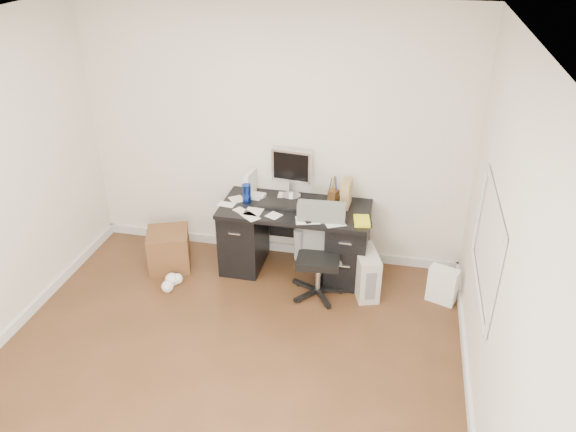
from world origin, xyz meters
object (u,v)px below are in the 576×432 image
lcd_monitor (291,174)px  keyboard (283,205)px  office_chair (319,253)px  wicker_basket (169,249)px  pc_tower (365,272)px  desk (295,237)px

lcd_monitor → keyboard: bearing=-94.6°
office_chair → wicker_basket: 1.65m
wicker_basket → lcd_monitor: bearing=19.7°
lcd_monitor → keyboard: (-0.04, -0.23, -0.25)m
keyboard → pc_tower: (0.89, -0.23, -0.54)m
keyboard → pc_tower: bearing=-13.9°
desk → keyboard: size_ratio=3.07×
wicker_basket → keyboard: bearing=10.1°
office_chair → lcd_monitor: bearing=120.3°
desk → lcd_monitor: size_ratio=2.86×
lcd_monitor → pc_tower: lcd_monitor is taller
desk → pc_tower: 0.81m
desk → office_chair: 0.48m
office_chair → wicker_basket: office_chair is taller
office_chair → pc_tower: 0.53m
keyboard → pc_tower: keyboard is taller
desk → lcd_monitor: bearing=111.0°
keyboard → wicker_basket: (-1.19, -0.21, -0.55)m
pc_tower → keyboard: bearing=147.1°
desk → keyboard: (-0.13, -0.00, 0.36)m
desk → pc_tower: bearing=-17.4°
pc_tower → wicker_basket: 2.08m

